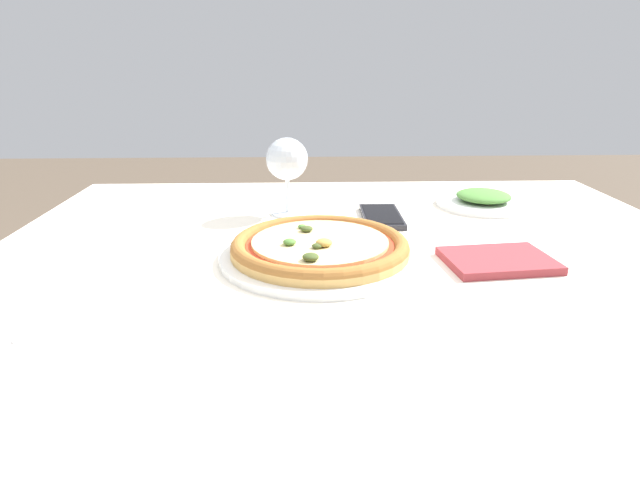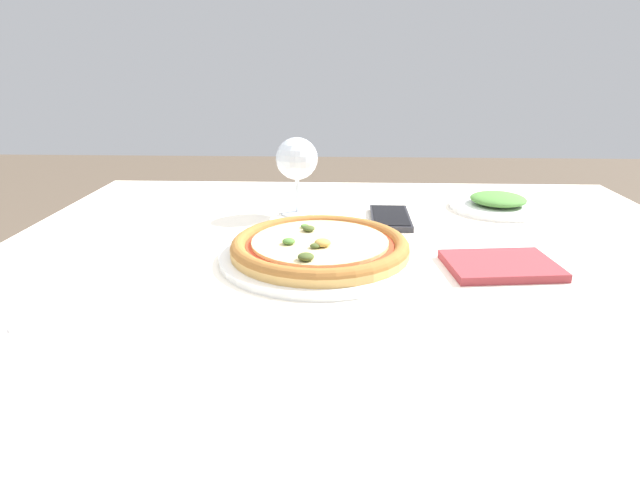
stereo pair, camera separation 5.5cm
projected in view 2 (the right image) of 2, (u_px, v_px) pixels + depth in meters
name	position (u px, v px, depth m)	size (l,w,h in m)	color
dining_table	(358.00, 309.00, 0.85)	(1.16, 0.97, 0.74)	brown
pizza_plate	(320.00, 248.00, 0.79)	(0.30, 0.30, 0.04)	white
wine_glass_far_left	(297.00, 161.00, 0.99)	(0.08, 0.08, 0.14)	silver
cell_phone	(390.00, 218.00, 0.98)	(0.07, 0.14, 0.01)	#232328
side_plate	(498.00, 203.00, 1.05)	(0.18, 0.18, 0.03)	white
napkin_folded	(501.00, 265.00, 0.75)	(0.16, 0.13, 0.01)	#933338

